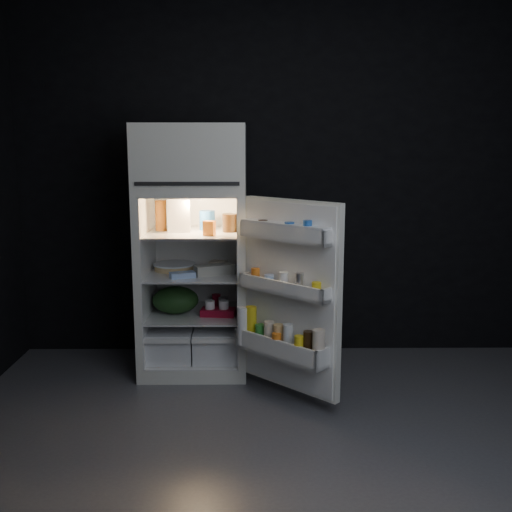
{
  "coord_description": "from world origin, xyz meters",
  "views": [
    {
      "loc": [
        -0.19,
        -2.97,
        1.64
      ],
      "look_at": [
        -0.16,
        1.0,
        0.9
      ],
      "focal_mm": 42.0,
      "sensor_mm": 36.0,
      "label": 1
    }
  ],
  "objects_px": {
    "fridge_door": "(287,299)",
    "milk_jug": "(179,215)",
    "egg_carton": "(214,270)",
    "refrigerator": "(194,241)",
    "yogurt_tray": "(218,312)"
  },
  "relations": [
    {
      "from": "fridge_door",
      "to": "yogurt_tray",
      "type": "relative_size",
      "value": 4.99
    },
    {
      "from": "egg_carton",
      "to": "yogurt_tray",
      "type": "height_order",
      "value": "egg_carton"
    },
    {
      "from": "milk_jug",
      "to": "egg_carton",
      "type": "xyz_separation_m",
      "value": [
        0.25,
        -0.08,
        -0.38
      ]
    },
    {
      "from": "milk_jug",
      "to": "fridge_door",
      "type": "bearing_deg",
      "value": -43.74
    },
    {
      "from": "refrigerator",
      "to": "milk_jug",
      "type": "bearing_deg",
      "value": -168.4
    },
    {
      "from": "fridge_door",
      "to": "egg_carton",
      "type": "xyz_separation_m",
      "value": [
        -0.49,
        0.54,
        0.08
      ]
    },
    {
      "from": "milk_jug",
      "to": "egg_carton",
      "type": "relative_size",
      "value": 0.86
    },
    {
      "from": "fridge_door",
      "to": "milk_jug",
      "type": "relative_size",
      "value": 5.08
    },
    {
      "from": "refrigerator",
      "to": "egg_carton",
      "type": "height_order",
      "value": "refrigerator"
    },
    {
      "from": "refrigerator",
      "to": "fridge_door",
      "type": "bearing_deg",
      "value": -44.75
    },
    {
      "from": "milk_jug",
      "to": "yogurt_tray",
      "type": "height_order",
      "value": "milk_jug"
    },
    {
      "from": "yogurt_tray",
      "to": "egg_carton",
      "type": "bearing_deg",
      "value": 152.29
    },
    {
      "from": "milk_jug",
      "to": "egg_carton",
      "type": "height_order",
      "value": "milk_jug"
    },
    {
      "from": "refrigerator",
      "to": "egg_carton",
      "type": "relative_size",
      "value": 6.38
    },
    {
      "from": "refrigerator",
      "to": "fridge_door",
      "type": "xyz_separation_m",
      "value": [
        0.64,
        -0.64,
        -0.27
      ]
    }
  ]
}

